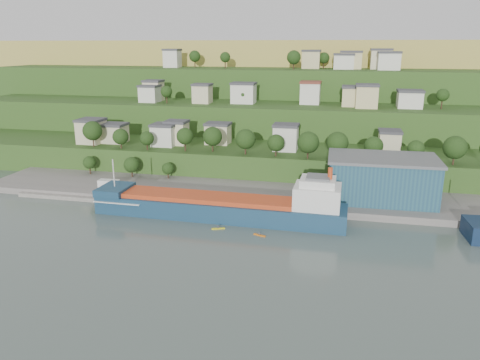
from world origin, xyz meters
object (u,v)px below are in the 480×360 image
(warehouse, at_px, (382,178))
(kayak_orange, at_px, (260,235))
(caravan, at_px, (109,185))
(cargo_ship_near, at_px, (226,208))

(warehouse, height_order, kayak_orange, warehouse)
(warehouse, height_order, caravan, warehouse)
(cargo_ship_near, xyz_separation_m, kayak_orange, (11.13, -10.31, -2.60))
(caravan, height_order, kayak_orange, caravan)
(cargo_ship_near, xyz_separation_m, warehouse, (41.67, 19.75, 5.59))
(cargo_ship_near, xyz_separation_m, caravan, (-42.29, 13.83, -0.10))
(cargo_ship_near, height_order, warehouse, cargo_ship_near)
(kayak_orange, bearing_deg, cargo_ship_near, 156.63)
(cargo_ship_near, distance_m, caravan, 44.49)
(caravan, bearing_deg, kayak_orange, -26.97)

